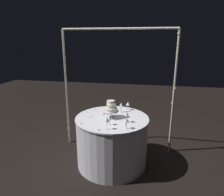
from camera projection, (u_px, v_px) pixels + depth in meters
ground_plane at (112, 162)px, 3.25m from camera, size 12.00×12.00×0.00m
decorative_arch at (118, 74)px, 3.37m from camera, size 1.93×0.06×2.10m
main_table at (112, 141)px, 3.14m from camera, size 1.11×1.11×0.78m
tiered_cake at (111, 108)px, 2.99m from camera, size 0.22×0.22×0.27m
wine_glass_0 at (127, 115)px, 2.82m from camera, size 0.06×0.06×0.16m
wine_glass_1 at (127, 121)px, 2.62m from camera, size 0.06×0.06×0.15m
wine_glass_2 at (107, 120)px, 2.60m from camera, size 0.06×0.06×0.17m
wine_glass_3 at (128, 104)px, 3.34m from camera, size 0.07×0.07×0.14m
wine_glass_4 at (121, 105)px, 3.23m from camera, size 0.06×0.06×0.17m
wine_glass_5 at (108, 101)px, 3.43m from camera, size 0.06×0.06×0.16m
wine_glass_6 at (110, 118)px, 2.74m from camera, size 0.06×0.06×0.15m
rose_petal_0 at (107, 114)px, 3.19m from camera, size 0.04×0.04×0.00m
rose_petal_1 at (95, 109)px, 3.39m from camera, size 0.03×0.03×0.00m
rose_petal_2 at (123, 116)px, 3.07m from camera, size 0.03×0.03×0.00m
rose_petal_3 at (87, 112)px, 3.26m from camera, size 0.03×0.03×0.00m
rose_petal_4 at (89, 117)px, 3.04m from camera, size 0.03×0.03×0.00m
rose_petal_5 at (108, 114)px, 3.16m from camera, size 0.03×0.04×0.00m
rose_petal_6 at (130, 111)px, 3.29m from camera, size 0.03×0.03×0.00m
rose_petal_7 at (92, 117)px, 3.06m from camera, size 0.03×0.04×0.00m
rose_petal_8 at (104, 113)px, 3.20m from camera, size 0.05×0.05×0.00m
rose_petal_9 at (99, 130)px, 2.61m from camera, size 0.05×0.04×0.00m
rose_petal_10 at (116, 121)px, 2.91m from camera, size 0.03×0.03×0.00m
rose_petal_11 at (82, 123)px, 2.81m from camera, size 0.04×0.04×0.00m
rose_petal_12 at (104, 115)px, 3.14m from camera, size 0.04×0.03×0.00m
rose_petal_13 at (125, 124)px, 2.79m from camera, size 0.04×0.03×0.00m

